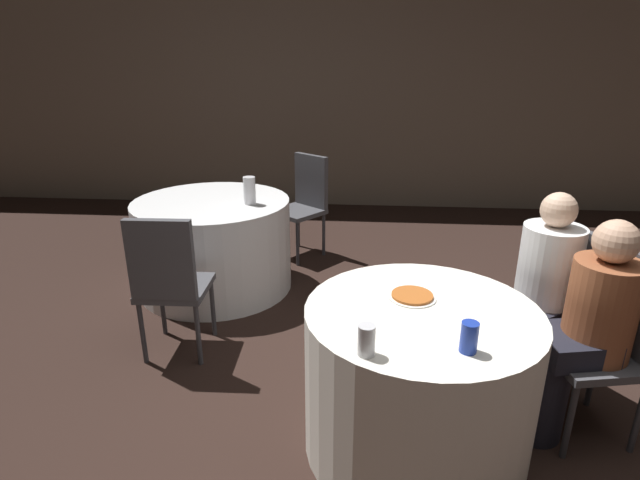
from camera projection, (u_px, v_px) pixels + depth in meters
name	position (u px, v px, depth m)	size (l,w,h in m)	color
ground_plane	(454.00, 443.00, 2.43)	(16.00, 16.00, 0.00)	black
wall_back	(405.00, 89.00, 5.79)	(16.00, 0.06, 2.80)	#7A6B5B
table_near	(418.00, 380.00, 2.31)	(1.05, 1.05, 0.72)	white
table_far	(214.00, 245.00, 3.96)	(1.20, 1.20, 0.72)	white
chair_near_northeast	(555.00, 297.00, 2.68)	(0.56, 0.56, 0.93)	#47474C
chair_near_east	(615.00, 333.00, 2.34)	(0.47, 0.47, 0.93)	#47474C
chair_far_south	(168.00, 277.00, 2.94)	(0.41, 0.42, 0.93)	#47474C
chair_far_northeast	(305.00, 197.00, 4.59)	(0.56, 0.56, 0.93)	#47474C
person_floral_shirt	(580.00, 335.00, 2.32)	(0.49, 0.35, 1.11)	black
person_white_shirt	(534.00, 302.00, 2.60)	(0.46, 0.42, 1.14)	black
pizza_plate_near	(412.00, 296.00, 2.29)	(0.22, 0.22, 0.02)	white
soda_can_silver	(366.00, 340.00, 1.84)	(0.07, 0.07, 0.12)	silver
soda_can_blue	(469.00, 337.00, 1.86)	(0.07, 0.07, 0.12)	#1E38A5
bottle_far	(250.00, 190.00, 3.71)	(0.09, 0.09, 0.21)	white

